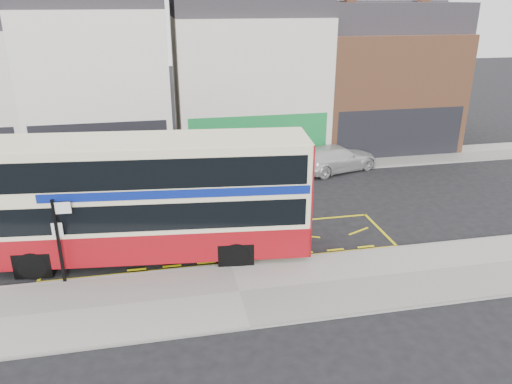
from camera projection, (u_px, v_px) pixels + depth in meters
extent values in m
plane|color=black|center=(229.00, 262.00, 19.36)|extent=(120.00, 120.00, 0.00)
cube|color=gray|center=(239.00, 293.00, 17.23)|extent=(40.00, 4.00, 0.15)
cube|color=gray|center=(231.00, 265.00, 18.99)|extent=(40.00, 0.15, 0.15)
cube|color=gray|center=(201.00, 170.00, 29.36)|extent=(50.00, 3.00, 0.15)
cube|color=white|center=(101.00, 87.00, 30.37)|extent=(8.00, 8.00, 9.00)
cube|color=black|center=(101.00, 151.00, 27.80)|extent=(7.36, 0.06, 3.20)
cube|color=black|center=(102.00, 154.00, 27.89)|extent=(5.60, 0.04, 2.00)
cube|color=silver|center=(247.00, 86.00, 32.14)|extent=(9.00, 8.00, 8.50)
cube|color=#28262B|center=(246.00, 0.00, 30.25)|extent=(9.00, 7.20, 1.80)
cube|color=#157936|center=(259.00, 142.00, 29.47)|extent=(8.28, 0.06, 3.20)
cube|color=black|center=(259.00, 145.00, 29.57)|extent=(6.30, 0.04, 2.00)
cube|color=#9B5E3E|center=(376.00, 89.00, 33.99)|extent=(9.00, 8.00, 7.50)
cube|color=#28262B|center=(383.00, 17.00, 32.29)|extent=(9.00, 7.20, 1.80)
cube|color=black|center=(400.00, 134.00, 31.15)|extent=(8.28, 0.06, 3.20)
cube|color=black|center=(399.00, 137.00, 31.24)|extent=(6.30, 0.04, 2.00)
cube|color=#F1E6B7|center=(150.00, 196.00, 18.90)|extent=(12.17, 3.94, 4.40)
cube|color=maroon|center=(153.00, 234.00, 19.48)|extent=(12.21, 3.98, 1.19)
cube|color=maroon|center=(305.00, 190.00, 19.44)|extent=(0.34, 2.75, 4.40)
cube|color=black|center=(151.00, 203.00, 19.01)|extent=(11.70, 3.95, 1.03)
cube|color=black|center=(147.00, 163.00, 18.41)|extent=(11.70, 3.95, 1.09)
cube|color=navy|center=(178.00, 181.00, 18.79)|extent=(9.79, 3.74, 0.33)
cube|color=#F1E6B7|center=(146.00, 141.00, 18.11)|extent=(12.15, 3.83, 0.13)
cylinder|color=black|center=(33.00, 265.00, 18.11)|extent=(1.11, 0.41, 1.09)
cylinder|color=black|center=(52.00, 235.00, 20.40)|extent=(1.11, 0.41, 1.09)
cylinder|color=black|center=(236.00, 255.00, 18.78)|extent=(1.11, 0.41, 1.09)
cylinder|color=black|center=(232.00, 227.00, 21.07)|extent=(1.11, 0.41, 1.09)
cube|color=black|center=(59.00, 242.00, 17.25)|extent=(0.11, 0.11, 3.14)
cube|color=white|center=(63.00, 208.00, 16.84)|extent=(0.57, 0.06, 0.46)
cube|color=white|center=(57.00, 230.00, 17.15)|extent=(0.37, 0.04, 0.52)
imported|color=#393B40|center=(204.00, 171.00, 27.32)|extent=(4.48, 1.99, 1.43)
imported|color=silver|center=(336.00, 158.00, 29.34)|extent=(5.61, 3.57, 1.51)
cylinder|color=black|center=(339.00, 140.00, 32.03)|extent=(0.24, 0.24, 2.10)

